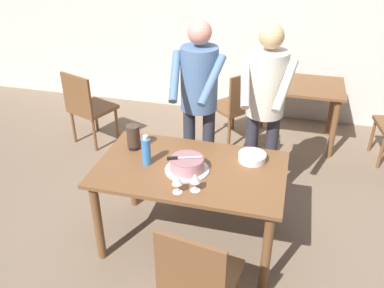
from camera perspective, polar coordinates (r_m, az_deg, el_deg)
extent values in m
plane|color=#7A6651|center=(3.62, -0.21, -13.29)|extent=(14.00, 14.00, 0.00)
cube|color=silver|center=(5.44, 7.46, 17.68)|extent=(10.00, 0.12, 2.70)
cube|color=brown|center=(3.17, -0.23, -3.54)|extent=(1.46, 0.86, 0.03)
cylinder|color=brown|center=(3.33, -12.97, -10.58)|extent=(0.07, 0.07, 0.72)
cylinder|color=brown|center=(3.05, 10.32, -14.71)|extent=(0.07, 0.07, 0.72)
cylinder|color=brown|center=(3.84, -8.33, -3.98)|extent=(0.07, 0.07, 0.72)
cylinder|color=brown|center=(3.60, 11.44, -6.86)|extent=(0.07, 0.07, 0.72)
cylinder|color=silver|center=(3.12, -0.69, -3.62)|extent=(0.34, 0.34, 0.01)
cylinder|color=#D18C93|center=(3.09, -0.70, -2.84)|extent=(0.26, 0.26, 0.09)
cylinder|color=#926267|center=(3.07, -0.71, -2.07)|extent=(0.25, 0.25, 0.01)
cube|color=silver|center=(3.06, -0.33, -1.89)|extent=(0.19, 0.09, 0.00)
cube|color=black|center=(3.06, -2.76, -2.01)|extent=(0.08, 0.05, 0.02)
cylinder|color=white|center=(3.28, 8.33, -2.19)|extent=(0.22, 0.22, 0.01)
cylinder|color=white|center=(3.27, 8.34, -2.04)|extent=(0.22, 0.22, 0.01)
cylinder|color=white|center=(3.27, 8.35, -1.89)|extent=(0.22, 0.22, 0.01)
cylinder|color=white|center=(3.26, 8.36, -1.75)|extent=(0.22, 0.22, 0.01)
cylinder|color=white|center=(3.26, 8.38, -1.60)|extent=(0.22, 0.22, 0.01)
cylinder|color=white|center=(3.25, 8.39, -1.45)|extent=(0.22, 0.22, 0.01)
cylinder|color=silver|center=(2.91, 0.44, -6.45)|extent=(0.07, 0.07, 0.00)
cylinder|color=silver|center=(2.89, 0.44, -5.86)|extent=(0.01, 0.01, 0.07)
cone|color=silver|center=(2.85, 0.45, -4.72)|extent=(0.08, 0.08, 0.07)
cylinder|color=silver|center=(2.90, -2.04, -6.70)|extent=(0.07, 0.07, 0.00)
cylinder|color=silver|center=(2.88, -2.05, -6.11)|extent=(0.01, 0.01, 0.07)
cone|color=silver|center=(2.84, -2.08, -4.96)|extent=(0.08, 0.08, 0.07)
cylinder|color=#387AC6|center=(3.17, -6.39, -1.06)|extent=(0.07, 0.07, 0.22)
cylinder|color=silver|center=(3.10, -6.52, 0.92)|extent=(0.04, 0.04, 0.03)
cylinder|color=black|center=(3.43, -8.04, -0.38)|extent=(0.10, 0.10, 0.03)
cylinder|color=#3F2D23|center=(3.38, -8.16, 1.16)|extent=(0.11, 0.11, 0.18)
cylinder|color=#2D2D38|center=(3.84, 2.20, -1.59)|extent=(0.11, 0.11, 0.95)
cylinder|color=#2D2D38|center=(3.88, -0.37, -1.21)|extent=(0.11, 0.11, 0.95)
cylinder|color=#4C6B93|center=(3.53, 1.01, 9.07)|extent=(0.32, 0.32, 0.55)
sphere|color=tan|center=(3.41, 1.07, 15.29)|extent=(0.20, 0.20, 0.20)
cylinder|color=#4C6B93|center=(3.30, 2.82, 8.88)|extent=(0.17, 0.42, 0.34)
cylinder|color=#4C6B93|center=(3.38, -2.40, 9.41)|extent=(0.14, 0.42, 0.34)
cylinder|color=#2D2D38|center=(3.81, 10.73, -2.47)|extent=(0.11, 0.11, 0.95)
cylinder|color=#2D2D38|center=(3.82, 8.06, -2.09)|extent=(0.11, 0.11, 0.95)
cylinder|color=beige|center=(3.48, 10.41, 8.25)|extent=(0.32, 0.32, 0.55)
sphere|color=tan|center=(3.35, 11.04, 14.52)|extent=(0.20, 0.20, 0.20)
cylinder|color=beige|center=(3.27, 12.85, 7.94)|extent=(0.17, 0.42, 0.34)
cylinder|color=beige|center=(3.30, 7.41, 8.64)|extent=(0.14, 0.42, 0.34)
cube|color=brown|center=(2.77, 1.46, -17.81)|extent=(0.50, 0.50, 0.04)
cylinder|color=brown|center=(3.10, -0.56, -17.35)|extent=(0.04, 0.04, 0.41)
cylinder|color=brown|center=(3.02, 6.16, -19.25)|extent=(0.04, 0.04, 0.41)
cube|color=brown|center=(2.46, -0.32, -17.23)|extent=(0.44, 0.09, 0.45)
cube|color=brown|center=(4.90, 14.75, 7.93)|extent=(1.00, 0.70, 0.03)
cylinder|color=brown|center=(4.81, 9.05, 3.29)|extent=(0.07, 0.07, 0.71)
cylinder|color=brown|center=(4.82, 19.11, 2.01)|extent=(0.07, 0.07, 0.71)
cylinder|color=brown|center=(5.31, 9.75, 5.85)|extent=(0.07, 0.07, 0.71)
cylinder|color=brown|center=(5.32, 18.89, 4.68)|extent=(0.07, 0.07, 0.71)
cube|color=brown|center=(5.01, -13.60, 4.86)|extent=(0.57, 0.57, 0.04)
cylinder|color=brown|center=(5.33, -13.22, 3.82)|extent=(0.04, 0.04, 0.41)
cylinder|color=brown|center=(5.09, -10.42, 2.82)|extent=(0.04, 0.04, 0.41)
cylinder|color=brown|center=(5.13, -16.16, 2.31)|extent=(0.04, 0.04, 0.41)
cylinder|color=brown|center=(4.87, -13.40, 1.20)|extent=(0.04, 0.04, 0.41)
cube|color=brown|center=(4.79, -15.74, 6.63)|extent=(0.42, 0.18, 0.45)
cylinder|color=brown|center=(4.87, 24.88, -0.95)|extent=(0.04, 0.04, 0.41)
cylinder|color=brown|center=(5.18, 23.80, 1.10)|extent=(0.04, 0.04, 0.41)
cube|color=brown|center=(4.94, 5.60, 5.22)|extent=(0.62, 0.62, 0.04)
cylinder|color=brown|center=(5.06, 2.57, 3.14)|extent=(0.04, 0.04, 0.41)
cylinder|color=brown|center=(5.26, 5.74, 4.15)|extent=(0.04, 0.04, 0.41)
cylinder|color=brown|center=(4.81, 5.19, 1.52)|extent=(0.04, 0.04, 0.41)
cylinder|color=brown|center=(5.02, 8.40, 2.64)|extent=(0.04, 0.04, 0.41)
cube|color=brown|center=(4.70, 7.36, 7.06)|extent=(0.31, 0.35, 0.45)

